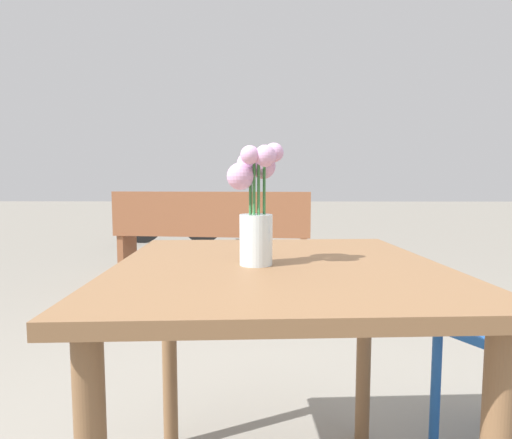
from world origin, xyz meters
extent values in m
cube|color=brown|center=(0.00, 0.00, 0.71)|extent=(0.84, 0.87, 0.03)
cylinder|color=brown|center=(-0.36, 0.34, 0.35)|extent=(0.05, 0.05, 0.70)
cylinder|color=brown|center=(0.32, 0.37, 0.35)|extent=(0.05, 0.05, 0.70)
cylinder|color=silver|center=(-0.05, -0.03, 0.79)|extent=(0.08, 0.08, 0.12)
cylinder|color=silver|center=(-0.05, -0.03, 0.76)|extent=(0.07, 0.07, 0.07)
cylinder|color=#337038|center=(-0.04, -0.02, 0.86)|extent=(0.01, 0.01, 0.25)
sphere|color=#CC99C6|center=(-0.01, -0.02, 1.00)|extent=(0.05, 0.05, 0.05)
cylinder|color=#337038|center=(-0.05, -0.01, 0.84)|extent=(0.01, 0.01, 0.21)
sphere|color=#CC99C6|center=(-0.04, 0.01, 0.97)|extent=(0.06, 0.06, 0.06)
cylinder|color=#337038|center=(-0.06, -0.02, 0.84)|extent=(0.01, 0.01, 0.22)
sphere|color=#CC99C6|center=(-0.07, 0.01, 0.97)|extent=(0.06, 0.06, 0.06)
cylinder|color=#337038|center=(-0.07, -0.03, 0.83)|extent=(0.01, 0.01, 0.18)
sphere|color=#CC99C6|center=(-0.09, -0.03, 0.94)|extent=(0.06, 0.06, 0.06)
cylinder|color=#337038|center=(-0.06, -0.04, 0.85)|extent=(0.01, 0.01, 0.24)
sphere|color=#CC99C6|center=(-0.07, -0.06, 0.99)|extent=(0.04, 0.04, 0.04)
cylinder|color=#337038|center=(-0.05, -0.03, 0.85)|extent=(0.01, 0.01, 0.23)
sphere|color=#CC99C6|center=(-0.03, -0.05, 0.99)|extent=(0.05, 0.05, 0.05)
cylinder|color=#1E519E|center=(0.54, 0.31, 0.22)|extent=(0.03, 0.03, 0.44)
cylinder|color=#1E519E|center=(0.84, 0.47, 0.22)|extent=(0.03, 0.03, 0.44)
cube|color=brown|center=(-0.51, 2.85, 0.44)|extent=(1.89, 0.54, 0.02)
cube|color=brown|center=(-0.52, 2.69, 0.65)|extent=(1.86, 0.22, 0.40)
cube|color=brown|center=(-1.38, 2.93, 0.21)|extent=(0.09, 0.33, 0.43)
cube|color=brown|center=(0.36, 2.76, 0.21)|extent=(0.09, 0.33, 0.43)
cylinder|color=black|center=(-1.90, 5.19, 0.33)|extent=(0.65, 0.05, 0.65)
cylinder|color=black|center=(-0.95, 5.21, 0.33)|extent=(0.65, 0.05, 0.65)
cube|color=#2D6633|center=(-1.43, 5.20, 0.54)|extent=(0.85, 0.05, 0.03)
cylinder|color=#2D6633|center=(-1.60, 5.19, 0.64)|extent=(0.02, 0.02, 0.20)
cube|color=black|center=(-1.60, 5.19, 0.73)|extent=(0.16, 0.06, 0.04)
cube|color=#2D6633|center=(-1.00, 5.21, 0.68)|extent=(0.05, 0.44, 0.02)
camera|label=1|loc=(-0.04, -0.98, 0.92)|focal=28.00mm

